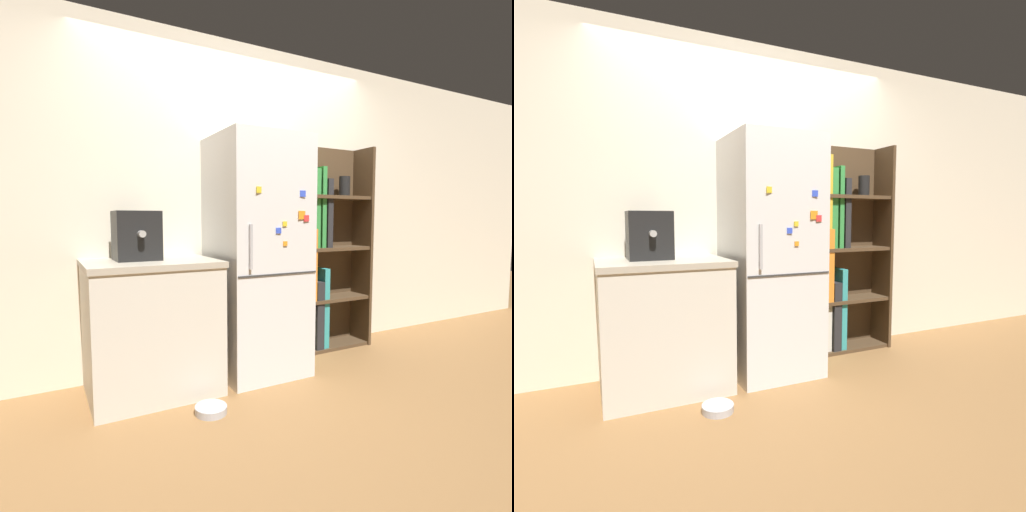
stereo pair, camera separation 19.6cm
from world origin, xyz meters
The scene contains 7 objects.
ground_plane centered at (0.00, 0.00, 0.00)m, with size 16.00×16.00×0.00m, color olive.
wall_back centered at (0.00, 0.47, 1.30)m, with size 8.00×0.05×2.60m.
refrigerator centered at (0.00, 0.13, 0.90)m, with size 0.65×0.67×1.79m.
bookshelf centered at (0.69, 0.33, 0.84)m, with size 0.88×0.29×1.83m.
kitchen_counter centered at (-0.81, 0.13, 0.45)m, with size 0.86×0.66×0.91m.
espresso_machine centered at (-0.88, 0.19, 1.07)m, with size 0.29×0.32×0.33m.
pet_bowl centered at (-0.58, -0.37, 0.03)m, with size 0.20×0.20×0.05m.
Camera 1 is at (-1.45, -2.55, 1.18)m, focal length 28.00 mm.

